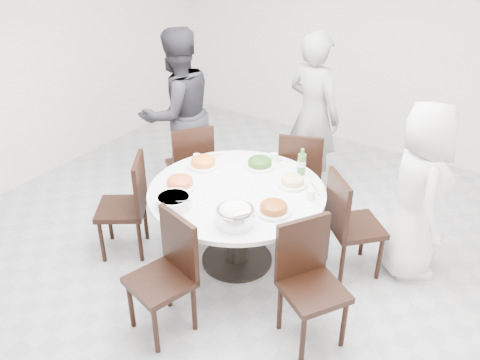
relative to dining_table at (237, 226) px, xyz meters
The scene contains 23 objects.
floor 0.41m from the dining_table, ahead, with size 6.00×6.00×0.01m, color #A7A8AC.
wall_back 3.16m from the dining_table, 86.85° to the left, with size 6.00×0.01×2.80m, color white.
wall_left 3.02m from the dining_table, behind, with size 0.01×6.00×2.80m, color white.
dining_table is the anchor object (origin of this frame).
chair_ne 1.02m from the dining_table, 27.07° to the left, with size 0.42×0.42×0.95m, color black.
chair_n 1.04m from the dining_table, 85.29° to the left, with size 0.42×0.42×0.95m, color black.
chair_nw 1.11m from the dining_table, 150.31° to the left, with size 0.42×0.42×0.95m, color black.
chair_sw 1.06m from the dining_table, 155.72° to the right, with size 0.42×0.42×0.95m, color black.
chair_s 0.99m from the dining_table, 90.81° to the right, with size 0.42×0.42×0.95m, color black.
chair_se 1.07m from the dining_table, 25.30° to the right, with size 0.42×0.42×0.95m, color black.
diner_right 1.56m from the dining_table, 30.28° to the left, with size 0.76×0.50×1.56m, color silver.
diner_middle 1.62m from the dining_table, 92.12° to the left, with size 0.65×0.42×1.77m, color black.
diner_left 1.57m from the dining_table, 148.72° to the left, with size 0.87×0.68×1.79m, color black.
dish_greens 0.61m from the dining_table, 96.36° to the left, with size 0.28×0.28×0.07m, color white.
dish_pale 0.63m from the dining_table, 42.02° to the left, with size 0.25×0.25×0.07m, color white.
dish_orange 0.66m from the dining_table, 159.67° to the left, with size 0.28×0.28×0.08m, color white.
dish_redbrown 0.61m from the dining_table, 17.09° to the right, with size 0.28×0.28×0.07m, color white.
dish_tofu 0.63m from the dining_table, 152.11° to the right, with size 0.28×0.28×0.07m, color white.
rice_bowl 0.67m from the dining_table, 57.54° to the right, with size 0.29×0.29×0.13m, color silver.
soup_bowl 0.70m from the dining_table, 119.53° to the right, with size 0.28×0.28×0.09m, color white.
beverage_bottle 0.80m from the dining_table, 58.87° to the left, with size 0.07×0.07×0.25m, color #36772F.
tea_cups 0.77m from the dining_table, 93.31° to the left, with size 0.07×0.07×0.08m, color white.
chopsticks 0.78m from the dining_table, 88.66° to the left, with size 0.24×0.04×0.01m, color tan, non-canonical shape.
Camera 1 is at (1.88, -3.03, 2.93)m, focal length 38.00 mm.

